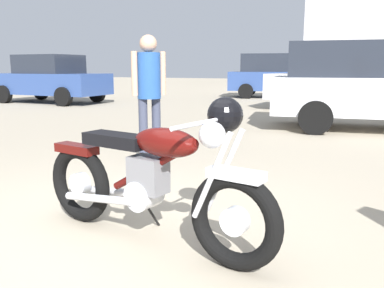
{
  "coord_description": "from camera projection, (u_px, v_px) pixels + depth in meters",
  "views": [
    {
      "loc": [
        1.6,
        -2.31,
        1.26
      ],
      "look_at": [
        0.32,
        0.78,
        0.62
      ],
      "focal_mm": 37.49,
      "sensor_mm": 36.0,
      "label": 1
    }
  ],
  "objects": [
    {
      "name": "ground_plane",
      "position": [
        111.0,
        242.0,
        2.94
      ],
      "size": [
        80.0,
        80.0,
        0.0
      ],
      "primitive_type": "plane",
      "color": "tan"
    },
    {
      "name": "vintage_motorcycle",
      "position": [
        154.0,
        177.0,
        2.85
      ],
      "size": [
        2.06,
        0.72,
        1.07
      ],
      "rotation": [
        0.0,
        0.0,
        -0.21
      ],
      "color": "black",
      "rests_on": "ground_plane"
    },
    {
      "name": "bystander",
      "position": [
        149.0,
        86.0,
        5.14
      ],
      "size": [
        0.33,
        0.36,
        1.66
      ],
      "rotation": [
        0.0,
        0.0,
        5.56
      ],
      "color": "#383D51",
      "rests_on": "ground_plane"
    },
    {
      "name": "red_hatchback_near",
      "position": [
        358.0,
        78.0,
        11.2
      ],
      "size": [
        4.9,
        2.46,
        1.74
      ],
      "rotation": [
        0.0,
        0.0,
        3.0
      ],
      "color": "black",
      "rests_on": "ground_plane"
    },
    {
      "name": "silver_sedan_mid",
      "position": [
        50.0,
        79.0,
        14.18
      ],
      "size": [
        4.27,
        2.05,
        1.67
      ],
      "rotation": [
        0.0,
        0.0,
        3.1
      ],
      "color": "black",
      "rests_on": "ground_plane"
    },
    {
      "name": "white_estate_far",
      "position": [
        275.0,
        75.0,
        16.49
      ],
      "size": [
        4.12,
        2.3,
        1.78
      ],
      "rotation": [
        0.0,
        0.0,
        0.17
      ],
      "color": "black",
      "rests_on": "ground_plane"
    }
  ]
}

